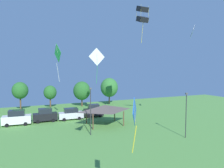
% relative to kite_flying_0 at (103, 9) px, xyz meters
% --- Properties ---
extents(kite_flying_0, '(2.22, 2.63, 0.61)m').
position_rel_kite_flying_0_xyz_m(kite_flying_0, '(0.00, 0.00, 0.00)').
color(kite_flying_0, yellow).
extents(kite_flying_1, '(0.99, 1.33, 3.28)m').
position_rel_kite_flying_0_xyz_m(kite_flying_1, '(0.50, -3.70, -6.86)').
color(kite_flying_1, blue).
extents(kite_flying_2, '(1.62, 1.83, 6.58)m').
position_rel_kite_flying_0_xyz_m(kite_flying_2, '(13.94, 17.34, 5.47)').
color(kite_flying_2, black).
extents(kite_flying_3, '(2.85, 0.46, 5.78)m').
position_rel_kite_flying_0_xyz_m(kite_flying_3, '(5.32, 17.04, -2.37)').
color(kite_flying_3, white).
extents(kite_flying_6, '(0.63, 3.24, 6.61)m').
position_rel_kite_flying_0_xyz_m(kite_flying_6, '(-0.10, 22.06, -1.58)').
color(kite_flying_6, green).
extents(kite_flying_7, '(1.58, 1.91, 2.35)m').
position_rel_kite_flying_0_xyz_m(kite_flying_7, '(22.12, 13.77, 2.46)').
color(kite_flying_7, white).
extents(parked_car_leftmost, '(4.89, 2.33, 2.70)m').
position_rel_kite_flying_0_xyz_m(parked_car_leftmost, '(-6.96, 25.25, -12.84)').
color(parked_car_leftmost, silver).
rests_on(parked_car_leftmost, ground).
extents(parked_car_second_from_left, '(4.40, 1.99, 2.55)m').
position_rel_kite_flying_0_xyz_m(parked_car_second_from_left, '(-2.11, 25.74, -12.91)').
color(parked_car_second_from_left, black).
rests_on(parked_car_second_from_left, ground).
extents(parked_car_third_from_left, '(4.79, 2.16, 2.28)m').
position_rel_kite_flying_0_xyz_m(parked_car_third_from_left, '(2.74, 25.46, -13.02)').
color(parked_car_third_from_left, silver).
rests_on(parked_car_third_from_left, ground).
extents(parked_car_rightmost_in_row, '(4.24, 2.31, 2.65)m').
position_rel_kite_flying_0_xyz_m(parked_car_rightmost_in_row, '(7.58, 25.96, -12.87)').
color(parked_car_rightmost_in_row, black).
rests_on(parked_car_rightmost_in_row, ground).
extents(park_pavilion, '(7.27, 5.03, 3.60)m').
position_rel_kite_flying_0_xyz_m(park_pavilion, '(7.50, 19.23, -11.07)').
color(park_pavilion, brown).
rests_on(park_pavilion, ground).
extents(light_post_0, '(0.36, 0.20, 7.18)m').
position_rel_kite_flying_0_xyz_m(light_post_0, '(3.54, 14.82, -10.15)').
color(light_post_0, '#2D2D33').
rests_on(light_post_0, ground).
extents(light_post_1, '(0.36, 0.20, 6.56)m').
position_rel_kite_flying_0_xyz_m(light_post_1, '(15.82, 8.26, -10.47)').
color(light_post_1, '#2D2D33').
rests_on(light_post_1, ground).
extents(treeline_tree_2, '(3.73, 3.73, 6.94)m').
position_rel_kite_flying_0_xyz_m(treeline_tree_2, '(-6.68, 39.11, -9.28)').
color(treeline_tree_2, brown).
rests_on(treeline_tree_2, ground).
extents(treeline_tree_3, '(3.24, 3.24, 5.88)m').
position_rel_kite_flying_0_xyz_m(treeline_tree_3, '(0.28, 39.37, -10.08)').
color(treeline_tree_3, brown).
rests_on(treeline_tree_3, ground).
extents(treeline_tree_4, '(4.57, 4.57, 6.76)m').
position_rel_kite_flying_0_xyz_m(treeline_tree_4, '(8.45, 38.79, -9.91)').
color(treeline_tree_4, brown).
rests_on(treeline_tree_4, ground).
extents(treeline_tree_5, '(5.05, 5.05, 7.52)m').
position_rel_kite_flying_0_xyz_m(treeline_tree_5, '(16.96, 40.05, -9.42)').
color(treeline_tree_5, brown).
rests_on(treeline_tree_5, ground).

